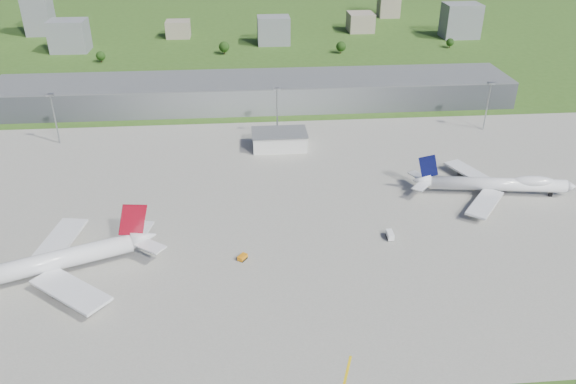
{
  "coord_description": "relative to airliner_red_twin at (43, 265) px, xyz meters",
  "views": [
    {
      "loc": [
        -6.94,
        -153.97,
        113.47
      ],
      "look_at": [
        9.04,
        37.45,
        9.0
      ],
      "focal_mm": 35.0,
      "sensor_mm": 36.0,
      "label": 1
    }
  ],
  "objects": [
    {
      "name": "terminal",
      "position": [
        73.96,
        164.02,
        1.85
      ],
      "size": [
        300.0,
        42.0,
        15.0
      ],
      "primitive_type": "cube",
      "color": "gray",
      "rests_on": "ground"
    },
    {
      "name": "bldg_cw",
      "position": [
        13.96,
        339.02,
        1.35
      ],
      "size": [
        20.0,
        18.0,
        14.0
      ],
      "primitive_type": "cube",
      "color": "gray",
      "rests_on": "ground"
    },
    {
      "name": "mast_center",
      "position": [
        83.96,
        114.02,
        12.06
      ],
      "size": [
        3.5,
        2.0,
        25.9
      ],
      "color": "gray",
      "rests_on": "ground"
    },
    {
      "name": "bldg_e",
      "position": [
        253.96,
        319.02,
        8.35
      ],
      "size": [
        30.0,
        22.0,
        28.0
      ],
      "primitive_type": "cube",
      "color": "slate",
      "rests_on": "ground"
    },
    {
      "name": "tree_w",
      "position": [
        -36.04,
        264.02,
        -0.79
      ],
      "size": [
        6.75,
        6.75,
        8.25
      ],
      "color": "#382314",
      "rests_on": "ground"
    },
    {
      "name": "ops_building",
      "position": [
        83.96,
        99.02,
        -1.65
      ],
      "size": [
        26.0,
        16.0,
        8.0
      ],
      "primitive_type": "cube",
      "color": "silver",
      "rests_on": "ground"
    },
    {
      "name": "airliner_red_twin",
      "position": [
        0.0,
        0.0,
        0.0
      ],
      "size": [
        74.31,
        56.3,
        21.21
      ],
      "rotation": [
        0.0,
        0.0,
        3.51
      ],
      "color": "white",
      "rests_on": "ground"
    },
    {
      "name": "tree_e",
      "position": [
        143.96,
        274.02,
        -0.14
      ],
      "size": [
        7.65,
        7.65,
        9.35
      ],
      "color": "#382314",
      "rests_on": "ground"
    },
    {
      "name": "mast_east",
      "position": [
        193.96,
        114.02,
        12.06
      ],
      "size": [
        3.5,
        2.0,
        25.9
      ],
      "color": "gray",
      "rests_on": "ground"
    },
    {
      "name": "bldg_tall_w",
      "position": [
        -106.04,
        359.02,
        16.35
      ],
      "size": [
        22.0,
        20.0,
        44.0
      ],
      "primitive_type": "cube",
      "color": "slate",
      "rests_on": "ground"
    },
    {
      "name": "apron",
      "position": [
        83.96,
        39.02,
        -5.61
      ],
      "size": [
        360.0,
        190.0,
        0.08
      ],
      "primitive_type": "cube",
      "color": "gray",
      "rests_on": "ground"
    },
    {
      "name": "tree_c",
      "position": [
        53.96,
        279.02,
        0.19
      ],
      "size": [
        8.1,
        8.1,
        9.9
      ],
      "color": "#382314",
      "rests_on": "ground"
    },
    {
      "name": "tree_far_e",
      "position": [
        233.96,
        284.02,
        -1.12
      ],
      "size": [
        6.3,
        6.3,
        7.7
      ],
      "color": "#382314",
      "rests_on": "ground"
    },
    {
      "name": "ground",
      "position": [
        73.96,
        149.02,
        -5.65
      ],
      "size": [
        1400.0,
        1400.0,
        0.0
      ],
      "primitive_type": "plane",
      "color": "#34591B",
      "rests_on": "ground"
    },
    {
      "name": "airliner_blue_quad",
      "position": [
        170.99,
        43.45,
        -0.75
      ],
      "size": [
        67.41,
        52.41,
        17.63
      ],
      "rotation": [
        0.0,
        0.0,
        -0.15
      ],
      "color": "white",
      "rests_on": "ground"
    },
    {
      "name": "van_white_near",
      "position": [
        118.68,
        14.27,
        -4.34
      ],
      "size": [
        2.43,
        5.13,
        2.59
      ],
      "rotation": [
        0.0,
        0.0,
        1.55
      ],
      "color": "white",
      "rests_on": "ground"
    },
    {
      "name": "bldg_ce",
      "position": [
        173.96,
        349.02,
        2.35
      ],
      "size": [
        22.0,
        24.0,
        16.0
      ],
      "primitive_type": "cube",
      "color": "gray",
      "rests_on": "ground"
    },
    {
      "name": "van_white_far",
      "position": [
        175.45,
        46.34,
        -4.52
      ],
      "size": [
        4.52,
        2.78,
        2.22
      ],
      "rotation": [
        0.0,
        0.0,
        0.2
      ],
      "color": "silver",
      "rests_on": "ground"
    },
    {
      "name": "bldg_c",
      "position": [
        93.96,
        309.02,
        5.35
      ],
      "size": [
        26.0,
        20.0,
        22.0
      ],
      "primitive_type": "cube",
      "color": "slate",
      "rests_on": "ground"
    },
    {
      "name": "tug_yellow",
      "position": [
        64.61,
        5.19,
        -4.72
      ],
      "size": [
        3.8,
        4.14,
        1.8
      ],
      "rotation": [
        0.0,
        0.0,
        0.94
      ],
      "color": "orange",
      "rests_on": "ground"
    },
    {
      "name": "mast_west",
      "position": [
        -26.04,
        114.02,
        12.06
      ],
      "size": [
        3.5,
        2.0,
        25.9
      ],
      "color": "gray",
      "rests_on": "ground"
    },
    {
      "name": "bldg_w",
      "position": [
        -66.04,
        299.02,
        6.35
      ],
      "size": [
        28.0,
        22.0,
        24.0
      ],
      "primitive_type": "cube",
      "color": "slate",
      "rests_on": "ground"
    }
  ]
}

